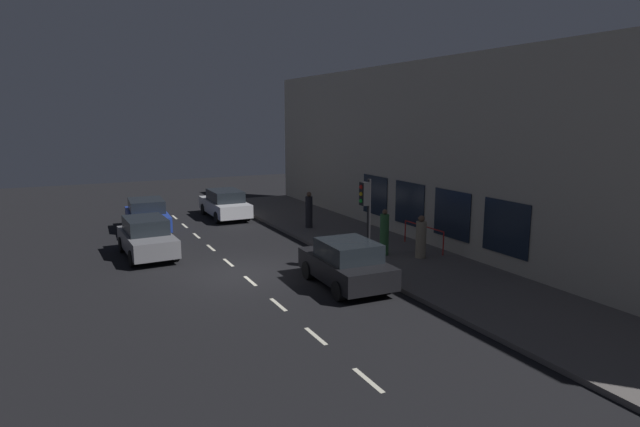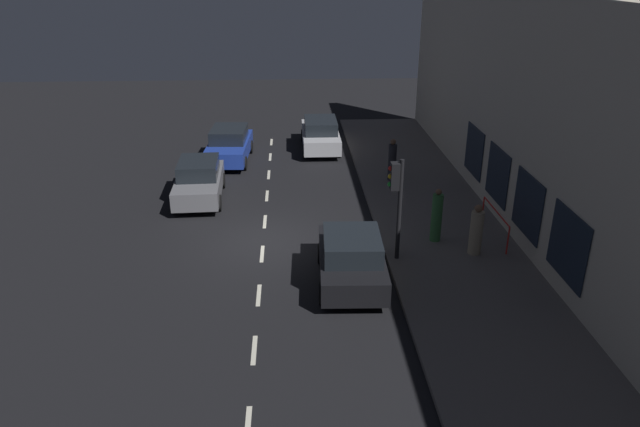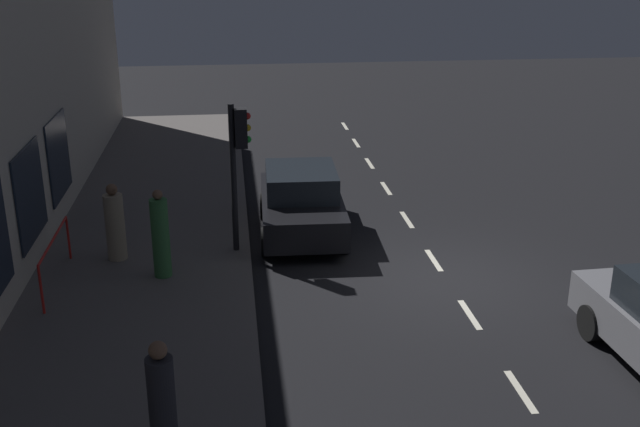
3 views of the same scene
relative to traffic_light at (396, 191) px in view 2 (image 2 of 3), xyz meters
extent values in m
plane|color=black|center=(-4.18, 1.79, -2.44)|extent=(60.00, 60.00, 0.00)
cube|color=#5B5654|center=(2.07, 1.79, -2.36)|extent=(4.50, 32.00, 0.15)
cube|color=beige|center=(4.62, 1.79, 1.57)|extent=(0.60, 32.00, 8.01)
cube|color=#192333|center=(4.29, -2.55, -0.71)|extent=(0.04, 2.14, 1.95)
cube|color=#192333|center=(4.29, 0.35, -0.71)|extent=(0.04, 2.14, 1.95)
cube|color=#192333|center=(4.29, 3.24, -0.71)|extent=(0.04, 2.14, 1.95)
cube|color=#192333|center=(4.29, 6.13, -0.71)|extent=(0.04, 2.14, 1.95)
cube|color=beige|center=(-4.18, -7.01, -2.43)|extent=(0.12, 1.20, 0.01)
cube|color=beige|center=(-4.18, -4.41, -2.43)|extent=(0.12, 1.20, 0.01)
cube|color=beige|center=(-4.18, -1.81, -2.43)|extent=(0.12, 1.20, 0.01)
cube|color=beige|center=(-4.18, 0.79, -2.43)|extent=(0.12, 1.20, 0.01)
cube|color=beige|center=(-4.18, 3.39, -2.43)|extent=(0.12, 1.20, 0.01)
cube|color=beige|center=(-4.18, 5.99, -2.43)|extent=(0.12, 1.20, 0.01)
cube|color=beige|center=(-4.18, 8.59, -2.43)|extent=(0.12, 1.20, 0.01)
cube|color=beige|center=(-4.18, 11.19, -2.43)|extent=(0.12, 1.20, 0.01)
cube|color=beige|center=(-4.18, 13.79, -2.43)|extent=(0.12, 1.20, 0.01)
cylinder|color=black|center=(0.12, 0.00, -0.65)|extent=(0.13, 0.13, 3.28)
cube|color=black|center=(-0.07, 0.00, 0.47)|extent=(0.26, 0.32, 0.84)
sphere|color=red|center=(-0.21, 0.00, 0.72)|extent=(0.15, 0.15, 0.15)
sphere|color=gold|center=(-0.21, 0.00, 0.47)|extent=(0.15, 0.15, 0.15)
sphere|color=green|center=(-0.21, 0.00, 0.22)|extent=(0.15, 0.15, 0.15)
cube|color=#B7B7BC|center=(-1.65, 12.44, -1.81)|extent=(1.80, 4.57, 0.70)
cube|color=black|center=(-1.65, 12.26, -1.16)|extent=(1.58, 2.38, 0.60)
cylinder|color=black|center=(-2.48, 13.86, -2.12)|extent=(0.22, 0.64, 0.64)
cylinder|color=black|center=(-0.81, 13.86, -2.12)|extent=(0.22, 0.64, 0.64)
cylinder|color=black|center=(-2.49, 11.03, -2.12)|extent=(0.22, 0.64, 0.64)
cylinder|color=black|center=(-0.81, 11.03, -2.12)|extent=(0.22, 0.64, 0.64)
cube|color=#1E389E|center=(-6.09, 10.68, -1.81)|extent=(2.02, 4.33, 0.70)
cube|color=black|center=(-6.09, 10.85, -1.16)|extent=(1.70, 2.29, 0.60)
cylinder|color=black|center=(-5.31, 9.32, -2.12)|extent=(0.25, 0.65, 0.64)
cylinder|color=black|center=(-7.01, 9.40, -2.12)|extent=(0.25, 0.65, 0.64)
cylinder|color=black|center=(-5.18, 11.95, -2.12)|extent=(0.25, 0.65, 0.64)
cylinder|color=black|center=(-6.88, 12.03, -2.12)|extent=(0.25, 0.65, 0.64)
cube|color=slate|center=(-6.85, 5.77, -1.81)|extent=(1.89, 4.13, 0.70)
cube|color=black|center=(-6.85, 5.93, -1.16)|extent=(1.61, 2.17, 0.60)
cylinder|color=black|center=(-5.99, 4.54, -2.12)|extent=(0.25, 0.65, 0.64)
cylinder|color=black|center=(-7.60, 4.47, -2.12)|extent=(0.25, 0.65, 0.64)
cylinder|color=black|center=(-6.09, 7.06, -2.12)|extent=(0.25, 0.65, 0.64)
cylinder|color=black|center=(-7.70, 6.99, -2.12)|extent=(0.25, 0.65, 0.64)
cube|color=black|center=(-1.45, -1.13, -1.81)|extent=(2.00, 3.98, 0.70)
cube|color=black|center=(-1.46, -1.29, -1.16)|extent=(1.71, 2.09, 0.60)
cylinder|color=black|center=(-2.28, 0.11, -2.12)|extent=(0.24, 0.65, 0.64)
cylinder|color=black|center=(-0.54, 0.05, -2.12)|extent=(0.24, 0.65, 0.64)
cylinder|color=black|center=(-2.37, -2.32, -2.12)|extent=(0.24, 0.65, 0.64)
cylinder|color=black|center=(-0.62, -2.38, -2.12)|extent=(0.24, 0.65, 0.64)
cylinder|color=gray|center=(2.67, 0.21, -1.56)|extent=(0.58, 0.58, 1.45)
sphere|color=brown|center=(2.67, 0.21, -0.72)|extent=(0.24, 0.24, 0.24)
cube|color=brown|center=(2.59, 0.29, -0.72)|extent=(0.08, 0.08, 0.07)
cylinder|color=#336B38|center=(1.64, 1.23, -1.46)|extent=(0.41, 0.41, 1.65)
sphere|color=brown|center=(1.64, 1.23, -0.54)|extent=(0.20, 0.20, 0.20)
cube|color=brown|center=(1.62, 1.13, -0.54)|extent=(0.06, 0.04, 0.06)
cylinder|color=#232328|center=(1.15, 7.27, -1.50)|extent=(0.47, 0.47, 1.57)
sphere|color=brown|center=(1.15, 7.27, -0.60)|extent=(0.24, 0.24, 0.24)
cube|color=brown|center=(1.11, 7.17, -0.60)|extent=(0.08, 0.07, 0.07)
cylinder|color=red|center=(3.70, 0.08, -1.81)|extent=(0.05, 0.05, 0.95)
cylinder|color=red|center=(3.70, 2.67, -1.81)|extent=(0.05, 0.05, 0.95)
cylinder|color=red|center=(3.70, 1.38, -1.34)|extent=(0.05, 2.59, 0.05)
camera|label=1|loc=(-9.85, -16.03, 3.25)|focal=29.58mm
camera|label=2|loc=(-3.18, -16.48, 6.39)|focal=33.03mm
camera|label=3|loc=(0.15, 15.70, 4.16)|focal=42.49mm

